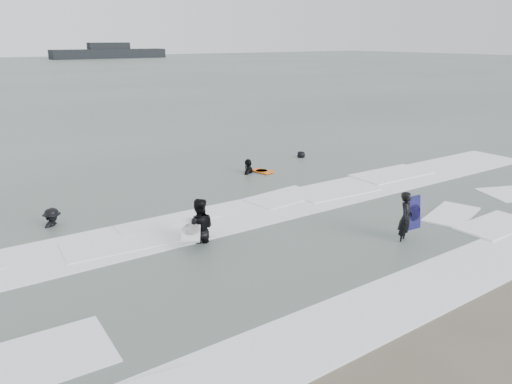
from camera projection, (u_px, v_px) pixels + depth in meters
ground at (379, 291)px, 11.47m from camera, size 320.00×320.00×0.00m
surfer_centre at (403, 242)px, 14.18m from camera, size 0.65×0.57×1.51m
surfer_wading at (200, 242)px, 14.19m from camera, size 1.13×1.06×1.85m
surfer_breaker at (53, 228)px, 15.27m from camera, size 1.08×1.04×1.48m
surfer_right_near at (248, 174)px, 21.29m from camera, size 1.11×1.00×1.81m
surfer_right_far at (301, 158)px, 24.05m from camera, size 0.86×0.85×1.50m
surf_foam at (281, 238)px, 14.37m from camera, size 30.03×9.06×0.09m
bodyboards at (284, 199)px, 16.35m from camera, size 6.96×9.10×1.25m
vessel_horizon at (109, 53)px, 139.37m from camera, size 31.48×5.62×4.27m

